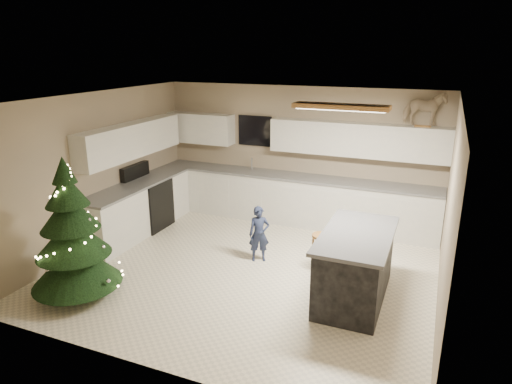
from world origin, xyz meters
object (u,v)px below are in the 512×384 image
(island, at_px, (355,266))
(bar_stool, at_px, (322,243))
(christmas_tree, at_px, (73,241))
(toddler, at_px, (259,234))
(rocking_horse, at_px, (424,109))

(island, xyz_separation_m, bar_stool, (-0.63, 0.64, -0.05))
(christmas_tree, bearing_deg, island, 21.41)
(toddler, relative_size, rocking_horse, 1.28)
(toddler, height_order, rocking_horse, rocking_horse)
(toddler, bearing_deg, island, -46.59)
(island, relative_size, rocking_horse, 2.40)
(christmas_tree, height_order, toddler, christmas_tree)
(island, xyz_separation_m, christmas_tree, (-3.53, -1.38, 0.33))
(bar_stool, xyz_separation_m, christmas_tree, (-2.90, -2.03, 0.38))
(rocking_horse, bearing_deg, christmas_tree, 123.37)
(bar_stool, relative_size, toddler, 0.64)
(bar_stool, height_order, rocking_horse, rocking_horse)
(bar_stool, distance_m, christmas_tree, 3.56)
(christmas_tree, xyz_separation_m, toddler, (1.90, 1.96, -0.36))
(toddler, bearing_deg, christmas_tree, -161.24)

